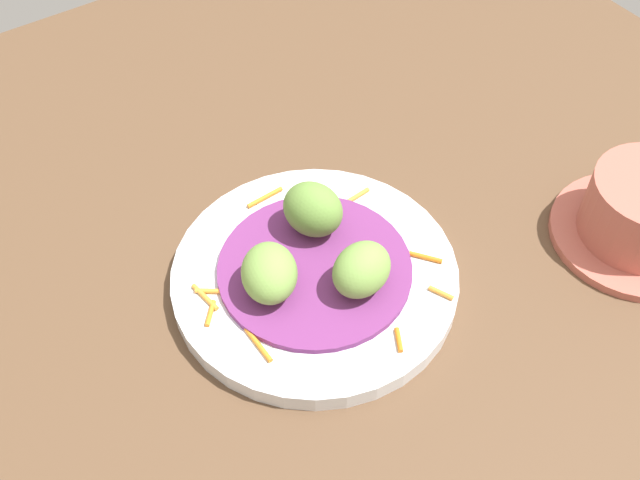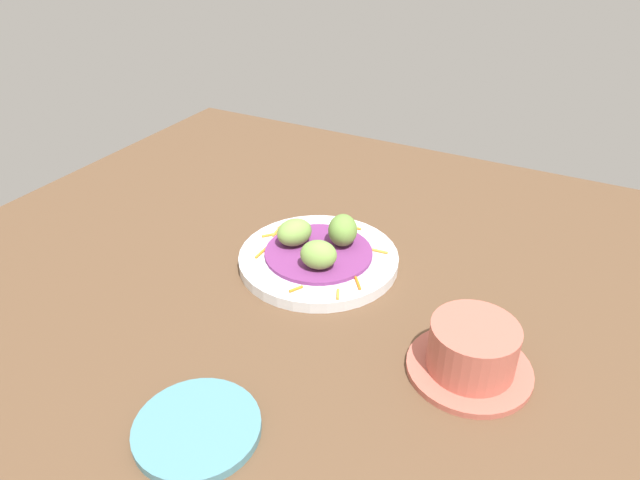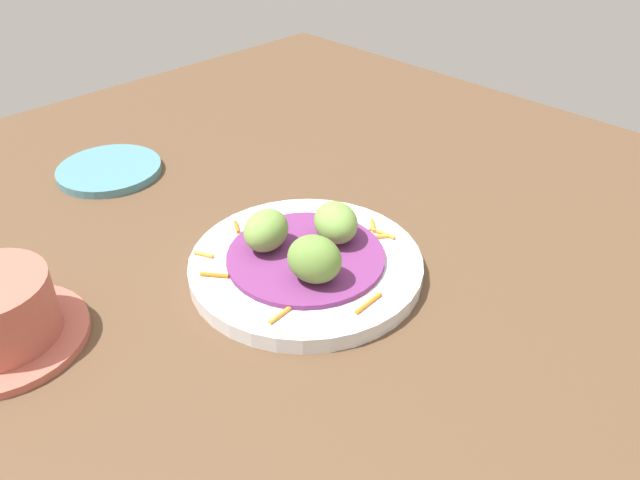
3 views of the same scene
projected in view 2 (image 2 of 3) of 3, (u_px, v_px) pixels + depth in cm
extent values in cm
cube|color=brown|center=(284.00, 285.00, 82.30)|extent=(110.00, 110.00, 2.00)
cylinder|color=silver|center=(319.00, 259.00, 84.68)|extent=(23.46, 23.46, 1.67)
cylinder|color=#702D6B|center=(319.00, 253.00, 84.09)|extent=(15.84, 15.84, 0.56)
cylinder|color=orange|center=(377.00, 251.00, 84.71)|extent=(0.70, 3.40, 0.40)
cylinder|color=orange|center=(277.00, 231.00, 89.52)|extent=(3.12, 0.85, 0.40)
cylinder|color=orange|center=(262.00, 252.00, 84.45)|extent=(3.50, 0.45, 0.40)
cylinder|color=orange|center=(269.00, 235.00, 88.48)|extent=(1.99, 1.84, 0.40)
cylinder|color=orange|center=(338.00, 294.00, 75.65)|extent=(2.06, 1.23, 0.40)
cylinder|color=orange|center=(296.00, 289.00, 76.65)|extent=(1.98, 1.34, 0.40)
cylinder|color=orange|center=(281.00, 230.00, 89.64)|extent=(1.50, 1.85, 0.40)
cylinder|color=orange|center=(358.00, 283.00, 77.77)|extent=(2.46, 2.01, 0.40)
cylinder|color=orange|center=(350.00, 227.00, 90.64)|extent=(0.59, 3.60, 0.40)
ellipsoid|color=olive|center=(343.00, 230.00, 84.47)|extent=(6.43, 5.95, 4.66)
ellipsoid|color=#759E47|center=(294.00, 232.00, 84.66)|extent=(6.82, 6.39, 3.94)
ellipsoid|color=#759E47|center=(318.00, 255.00, 79.37)|extent=(5.41, 6.08, 4.10)
cylinder|color=teal|center=(197.00, 428.00, 58.64)|extent=(13.16, 13.16, 1.03)
cylinder|color=#B75B4C|center=(469.00, 368.00, 66.09)|extent=(14.37, 14.37, 0.80)
cylinder|color=#B75B4C|center=(473.00, 347.00, 64.35)|extent=(9.96, 9.96, 5.78)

